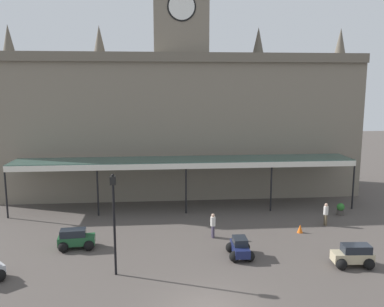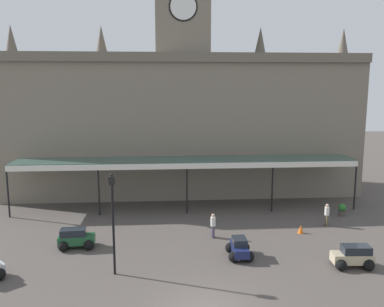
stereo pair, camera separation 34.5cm
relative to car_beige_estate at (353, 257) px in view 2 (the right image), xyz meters
The scene contains 10 objects.
station_building 20.69m from the car_beige_estate, 116.48° to the left, with size 32.58×7.27×20.14m.
entrance_canopy 15.04m from the car_beige_estate, 126.75° to the left, with size 27.87×3.26×4.17m.
car_beige_estate is the anchor object (origin of this frame).
car_green_estate 16.65m from the car_beige_estate, 166.36° to the left, with size 2.32×1.67×1.27m.
car_navy_sedan 6.40m from the car_beige_estate, 163.74° to the left, with size 1.54×2.06×1.19m.
pedestrian_crossing_forecourt 8.91m from the car_beige_estate, 145.44° to the left, with size 0.34×0.39×1.67m.
pedestrian_near_entrance 6.87m from the car_beige_estate, 79.54° to the left, with size 0.34×0.39×1.67m.
victorian_lamppost 13.64m from the car_beige_estate, behind, with size 0.30×0.30×5.60m.
traffic_cone 5.55m from the car_beige_estate, 101.85° to the left, with size 0.40×0.40×0.59m, color orange.
planter_by_canopy 9.58m from the car_beige_estate, 69.15° to the left, with size 0.60×0.60×0.96m.
Camera 2 is at (-1.89, -16.95, 10.18)m, focal length 38.03 mm.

